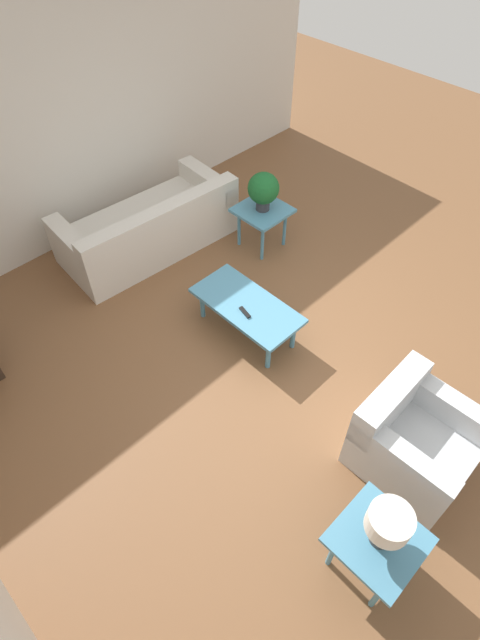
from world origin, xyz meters
name	(u,v)px	position (x,y,z in m)	size (l,w,h in m)	color
ground_plane	(275,351)	(0.00, 0.00, 0.00)	(14.00, 14.00, 0.00)	brown
wall_right	(79,120)	(3.06, 0.00, 1.35)	(0.12, 7.20, 2.70)	silver
sofa	(150,228)	(2.17, -0.12, 0.28)	(1.09, 2.12, 0.74)	silver
armchair	(412,439)	(-1.56, 0.08, 0.31)	(0.88, 0.84, 0.78)	silver
coffee_table	(247,307)	(0.40, 0.02, 0.36)	(1.14, 0.55, 0.40)	teal
side_table_plant	(262,214)	(1.27, -1.12, 0.45)	(0.57, 0.57, 0.52)	teal
side_table_lamp	(377,543)	(-1.84, 1.01, 0.45)	(0.57, 0.57, 0.52)	teal
potted_plant	(263,189)	(1.27, -1.12, 0.79)	(0.36, 0.36, 0.46)	#333338
table_lamp	(388,525)	(-1.84, 1.01, 0.79)	(0.29, 0.29, 0.40)	#333333
remote_control	(245,312)	(0.32, 0.12, 0.41)	(0.16, 0.07, 0.02)	black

